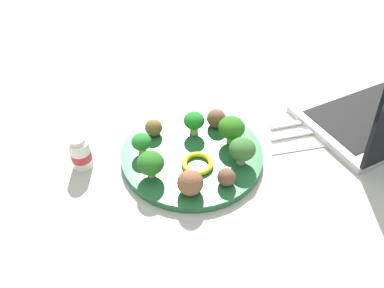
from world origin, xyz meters
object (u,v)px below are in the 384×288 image
(plate, at_px, (192,154))
(meatball_far_rim, at_px, (216,118))
(meatball_front_right, at_px, (226,177))
(broccoli_floret_back_left, at_px, (194,121))
(yogurt_bottle, at_px, (81,154))
(broccoli_floret_mid_right, at_px, (142,142))
(broccoli_floret_center, at_px, (231,128))
(fork, at_px, (299,122))
(broccoli_floret_near_rim, at_px, (151,163))
(meatball_back_right, at_px, (154,128))
(pepper_ring_mid_right, at_px, (197,164))
(knife, at_px, (306,133))
(napkin, at_px, (299,130))
(meatball_mid_right, at_px, (190,183))
(broccoli_floret_front_left, at_px, (242,150))

(plate, relative_size, meatball_far_rim, 6.98)
(plate, xyz_separation_m, meatball_front_right, (0.04, -0.10, 0.02))
(broccoli_floret_back_left, bearing_deg, yogurt_bottle, -176.02)
(broccoli_floret_mid_right, xyz_separation_m, yogurt_bottle, (-0.12, 0.01, -0.01))
(broccoli_floret_center, bearing_deg, fork, 9.22)
(broccoli_floret_near_rim, height_order, meatball_back_right, broccoli_floret_near_rim)
(broccoli_floret_back_left, bearing_deg, broccoli_floret_mid_right, -165.12)
(broccoli_floret_center, bearing_deg, pepper_ring_mid_right, -151.32)
(fork, relative_size, knife, 0.83)
(plate, distance_m, broccoli_floret_center, 0.09)
(meatball_front_right, height_order, napkin, meatball_front_right)
(meatball_front_right, relative_size, napkin, 0.20)
(yogurt_bottle, bearing_deg, pepper_ring_mid_right, -19.98)
(meatball_mid_right, distance_m, fork, 0.32)
(broccoli_floret_near_rim, xyz_separation_m, yogurt_bottle, (-0.12, 0.08, -0.02))
(broccoli_floret_front_left, height_order, yogurt_bottle, broccoli_floret_front_left)
(meatball_front_right, relative_size, pepper_ring_mid_right, 0.55)
(broccoli_floret_back_left, relative_size, meatball_front_right, 1.53)
(broccoli_floret_mid_right, distance_m, meatball_far_rim, 0.17)
(napkin, bearing_deg, broccoli_floret_mid_right, 178.90)
(broccoli_floret_center, distance_m, meatball_front_right, 0.11)
(broccoli_floret_mid_right, distance_m, knife, 0.35)
(plate, bearing_deg, pepper_ring_mid_right, -91.44)
(knife, relative_size, yogurt_bottle, 2.11)
(broccoli_floret_front_left, bearing_deg, plate, 146.74)
(plate, relative_size, broccoli_floret_front_left, 5.13)
(meatball_far_rim, distance_m, fork, 0.19)
(broccoli_floret_near_rim, height_order, meatball_far_rim, broccoli_floret_near_rim)
(yogurt_bottle, bearing_deg, meatball_front_right, -28.34)
(broccoli_floret_front_left, bearing_deg, fork, 26.96)
(meatball_back_right, distance_m, napkin, 0.31)
(fork, bearing_deg, knife, -94.40)
(plate, bearing_deg, yogurt_bottle, 170.21)
(broccoli_floret_front_left, xyz_separation_m, yogurt_bottle, (-0.29, 0.09, -0.02))
(broccoli_floret_near_rim, distance_m, meatball_back_right, 0.12)
(broccoli_floret_near_rim, bearing_deg, meatball_mid_right, -43.56)
(plate, height_order, broccoli_floret_back_left, broccoli_floret_back_left)
(broccoli_floret_front_left, distance_m, meatball_mid_right, 0.12)
(plate, relative_size, broccoli_floret_mid_right, 6.18)
(broccoli_floret_mid_right, distance_m, meatball_front_right, 0.18)
(meatball_front_right, height_order, knife, meatball_front_right)
(meatball_front_right, bearing_deg, fork, 31.03)
(broccoli_floret_back_left, bearing_deg, broccoli_floret_front_left, -59.23)
(broccoli_floret_center, xyz_separation_m, meatball_far_rim, (-0.01, 0.06, -0.02))
(broccoli_floret_front_left, xyz_separation_m, meatball_front_right, (-0.05, -0.04, -0.02))
(meatball_far_rim, relative_size, pepper_ring_mid_right, 0.66)
(broccoli_floret_back_left, bearing_deg, broccoli_floret_near_rim, -138.86)
(fork, bearing_deg, broccoli_floret_center, -170.78)
(broccoli_floret_front_left, height_order, napkin, broccoli_floret_front_left)
(meatball_mid_right, distance_m, pepper_ring_mid_right, 0.07)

